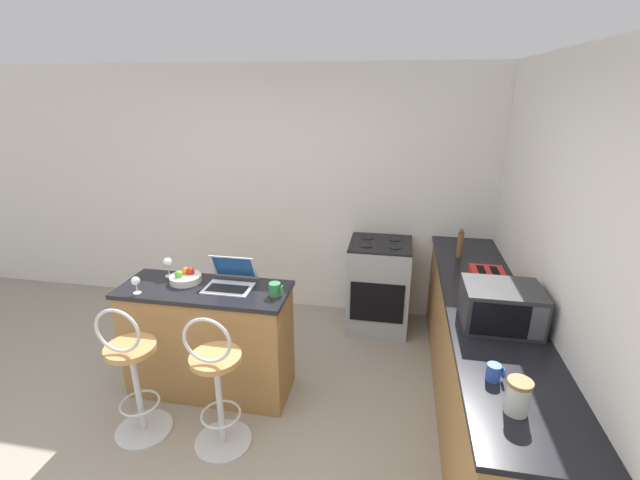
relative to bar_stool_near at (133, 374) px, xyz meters
name	(u,v)px	position (x,y,z in m)	size (l,w,h in m)	color
ground_plane	(199,474)	(0.56, -0.26, -0.50)	(20.00, 20.00, 0.00)	gray
wall_back	(287,193)	(0.56, 2.14, 0.80)	(12.00, 0.06, 2.60)	silver
wall_right	(609,333)	(2.72, -0.26, 0.80)	(0.06, 12.00, 2.60)	silver
breakfast_bar	(209,340)	(0.31, 0.55, -0.04)	(1.31, 0.50, 0.93)	#9E703D
counter_right	(480,359)	(2.40, 0.67, -0.04)	(0.60, 2.90, 0.93)	#9E703D
bar_stool_near	(133,374)	(0.00, 0.00, 0.00)	(0.40, 0.40, 1.05)	silver
bar_stool_far	(217,385)	(0.61, 0.00, 0.00)	(0.40, 0.40, 1.05)	silver
laptop	(231,279)	(0.50, 0.63, 0.48)	(0.36, 0.31, 0.23)	silver
microwave	(501,306)	(2.41, 0.39, 0.56)	(0.47, 0.38, 0.27)	#2D2D30
toaster	(487,282)	(2.41, 0.86, 0.51)	(0.26, 0.28, 0.17)	red
stove_range	(379,285)	(1.59, 1.80, -0.04)	(0.60, 0.59, 0.93)	#9EA3A8
fruit_bowl	(186,277)	(0.12, 0.63, 0.46)	(0.24, 0.24, 0.11)	silver
pepper_mill	(460,244)	(2.30, 1.56, 0.55)	(0.05, 0.05, 0.27)	brown
mug_green	(275,289)	(0.88, 0.53, 0.47)	(0.10, 0.09, 0.10)	#338447
storage_jar	(518,396)	(2.33, -0.42, 0.51)	(0.12, 0.12, 0.17)	silver
wine_glass_tall	(168,263)	(-0.06, 0.70, 0.54)	(0.08, 0.08, 0.16)	silver
wine_glass_short	(136,282)	(-0.14, 0.38, 0.52)	(0.06, 0.06, 0.13)	silver
mug_blue	(494,372)	(2.27, -0.20, 0.47)	(0.09, 0.07, 0.09)	#2D51AD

